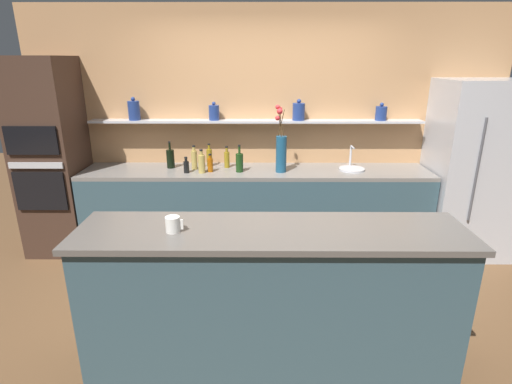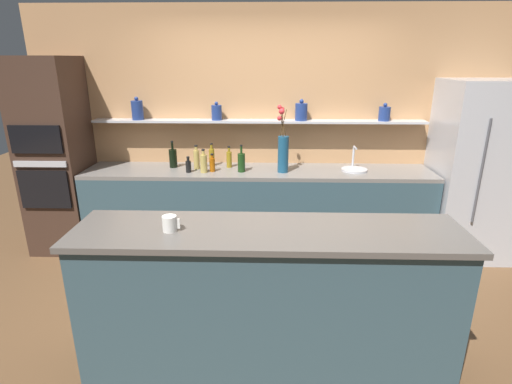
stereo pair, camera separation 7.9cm
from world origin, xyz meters
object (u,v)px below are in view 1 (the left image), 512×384
object	(u,v)px
flower_vase	(281,150)
bottle_spirit_2	(202,163)
bottle_sauce_7	(210,164)
refrigerator	(472,170)
bottle_oil_1	(209,157)
bottle_wine_5	(170,158)
oven_tower	(52,159)
bottle_oil_3	(227,159)
bottle_wine_6	(239,162)
sink_fixture	(352,167)
bottle_sauce_0	(186,166)
bottle_spirit_4	(194,159)
coffee_mug	(173,224)

from	to	relation	value
flower_vase	bottle_spirit_2	size ratio (longest dim) A/B	2.82
bottle_sauce_7	refrigerator	bearing A→B (deg)	0.80
refrigerator	bottle_oil_1	xyz separation A→B (m)	(-2.81, 0.19, 0.09)
bottle_wine_5	oven_tower	bearing A→B (deg)	-176.12
bottle_oil_1	bottle_oil_3	bearing A→B (deg)	-15.00
flower_vase	bottle_wine_6	world-z (taller)	flower_vase
flower_vase	bottle_oil_1	world-z (taller)	flower_vase
sink_fixture	bottle_sauce_0	size ratio (longest dim) A/B	1.62
flower_vase	bottle_spirit_2	xyz separation A→B (m)	(-0.82, -0.04, -0.13)
bottle_oil_3	bottle_sauce_7	xyz separation A→B (m)	(-0.16, -0.18, -0.01)
sink_fixture	bottle_spirit_2	xyz separation A→B (m)	(-1.59, -0.13, 0.08)
oven_tower	bottle_oil_3	size ratio (longest dim) A/B	8.86
oven_tower	bottle_oil_1	distance (m)	1.67
bottle_sauce_0	bottle_spirit_4	world-z (taller)	bottle_spirit_4
refrigerator	bottle_spirit_4	distance (m)	2.96
bottle_oil_1	bottle_oil_3	size ratio (longest dim) A/B	1.08
oven_tower	coffee_mug	world-z (taller)	oven_tower
bottle_oil_1	bottle_sauce_7	xyz separation A→B (m)	(0.04, -0.23, -0.02)
bottle_spirit_4	coffee_mug	size ratio (longest dim) A/B	2.35
bottle_oil_3	bottle_spirit_4	world-z (taller)	bottle_spirit_4
sink_fixture	bottle_spirit_2	bearing A→B (deg)	-175.38
bottle_spirit_2	coffee_mug	world-z (taller)	bottle_spirit_2
bottle_wine_6	coffee_mug	size ratio (longest dim) A/B	2.59
bottle_oil_3	bottle_sauce_0	bearing A→B (deg)	-151.90
oven_tower	flower_vase	distance (m)	2.45
refrigerator	bottle_spirit_2	distance (m)	2.86
bottle_sauce_0	bottle_spirit_2	size ratio (longest dim) A/B	0.68
bottle_oil_1	bottle_wine_6	distance (m)	0.41
bottle_sauce_0	bottle_spirit_4	xyz separation A→B (m)	(0.06, 0.14, 0.04)
oven_tower	flower_vase	size ratio (longest dim) A/B	2.98
bottle_oil_1	bottle_spirit_4	size ratio (longest dim) A/B	0.98
bottle_spirit_2	bottle_sauce_7	bearing A→B (deg)	25.87
bottle_oil_3	bottle_spirit_4	bearing A→B (deg)	-166.92
bottle_sauce_0	bottle_wine_6	world-z (taller)	bottle_wine_6
sink_fixture	bottle_spirit_2	distance (m)	1.60
bottle_spirit_2	bottle_wine_5	world-z (taller)	bottle_wine_5
bottle_oil_1	bottle_wine_5	bearing A→B (deg)	-170.34
bottle_wine_5	bottle_wine_6	world-z (taller)	bottle_wine_5
bottle_sauce_0	bottle_sauce_7	size ratio (longest dim) A/B	0.88
flower_vase	bottle_wine_5	size ratio (longest dim) A/B	2.40
oven_tower	bottle_spirit_2	size ratio (longest dim) A/B	8.39
bottle_oil_3	coffee_mug	world-z (taller)	bottle_oil_3
flower_vase	bottle_oil_3	size ratio (longest dim) A/B	2.98
refrigerator	bottle_oil_3	xyz separation A→B (m)	(-2.61, 0.14, 0.08)
bottle_oil_1	coffee_mug	distance (m)	1.99
bottle_wine_5	coffee_mug	bearing A→B (deg)	-77.60
oven_tower	bottle_sauce_7	size ratio (longest dim) A/B	10.82
bottle_wine_5	bottle_wine_6	distance (m)	0.78
bottle_oil_1	refrigerator	bearing A→B (deg)	-3.91
sink_fixture	bottle_sauce_0	xyz separation A→B (m)	(-1.75, -0.13, 0.04)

